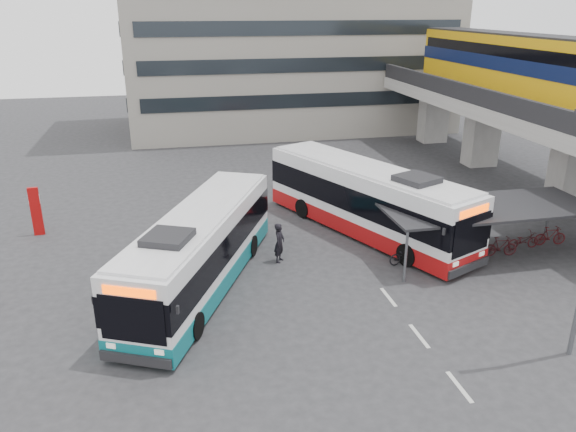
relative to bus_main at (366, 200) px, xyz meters
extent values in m
plane|color=#28282B|center=(-3.97, -7.04, -1.81)|extent=(120.00, 120.00, 0.00)
cube|color=gray|center=(13.03, 0.96, 0.49)|extent=(2.20, 1.60, 4.60)
cube|color=gray|center=(13.03, 10.96, 0.49)|extent=(2.20, 1.60, 4.60)
cube|color=gray|center=(13.03, 18.96, 0.49)|extent=(2.20, 1.60, 4.60)
cube|color=gray|center=(13.03, 4.96, 3.24)|extent=(8.00, 32.00, 0.90)
cube|color=black|center=(9.28, 4.96, 4.24)|extent=(0.35, 32.00, 1.10)
cube|color=#D0970C|center=(13.03, 8.66, 5.79)|extent=(2.90, 20.00, 3.90)
cube|color=#091236|center=(13.03, 8.66, 5.99)|extent=(2.98, 20.02, 0.90)
cube|color=black|center=(13.03, 8.66, 6.79)|extent=(2.96, 19.20, 0.70)
cube|color=black|center=(13.03, 8.66, 7.74)|extent=(2.70, 19.60, 0.25)
cylinder|color=#595B60|center=(-0.27, -2.24, -0.61)|extent=(0.12, 0.12, 2.40)
cylinder|color=#595B60|center=(9.33, -2.24, -0.61)|extent=(0.12, 0.12, 2.40)
cylinder|color=#595B60|center=(-0.27, -5.84, -0.61)|extent=(0.12, 0.12, 2.40)
cube|color=black|center=(4.53, -4.04, 0.67)|extent=(10.00, 4.00, 0.12)
imported|color=black|center=(0.53, -4.04, -1.36)|extent=(1.71, 0.60, 0.90)
imported|color=black|center=(2.13, -4.04, -1.31)|extent=(1.66, 0.47, 1.00)
imported|color=black|center=(3.73, -4.04, -1.36)|extent=(1.72, 0.60, 0.90)
imported|color=black|center=(5.33, -4.04, -1.31)|extent=(1.66, 0.47, 1.00)
imported|color=#350C0F|center=(6.93, -4.04, -1.36)|extent=(1.71, 0.60, 0.90)
imported|color=#3F0C0F|center=(8.53, -4.04, -1.31)|extent=(1.66, 0.47, 1.00)
cube|color=beige|center=(-1.47, -13.04, -1.80)|extent=(0.15, 1.60, 0.01)
cube|color=beige|center=(-1.47, -10.04, -1.80)|extent=(0.15, 1.60, 0.01)
cube|color=beige|center=(-1.47, -7.04, -1.80)|extent=(0.15, 1.60, 0.01)
cube|color=white|center=(-0.01, 0.02, 0.19)|extent=(7.89, 13.14, 3.01)
cube|color=#9A0E0F|center=(-0.01, 0.02, -1.21)|extent=(7.95, 13.19, 0.82)
cube|color=black|center=(-0.01, 0.02, 0.33)|extent=(7.96, 13.18, 1.26)
cube|color=#FF4700|center=(2.66, -5.98, 1.31)|extent=(1.82, 0.87, 0.33)
cube|color=black|center=(1.33, -2.98, 1.93)|extent=(2.24, 2.28, 0.31)
cylinder|color=black|center=(0.50, -4.36, -1.26)|extent=(0.75, 1.13, 1.09)
cylinder|color=black|center=(-0.30, 3.91, -1.26)|extent=(0.75, 1.13, 1.09)
cube|color=white|center=(-8.95, -4.31, 0.06)|extent=(7.55, 12.26, 2.82)
cube|color=#0B6066|center=(-8.95, -4.31, -1.25)|extent=(7.60, 12.32, 0.77)
cube|color=black|center=(-8.95, -4.31, 0.19)|extent=(7.61, 12.31, 1.18)
cube|color=#FF4700|center=(-11.54, -9.90, 1.11)|extent=(1.69, 0.84, 0.31)
cube|color=black|center=(-10.24, -7.11, 1.70)|extent=(2.11, 2.15, 0.29)
cylinder|color=black|center=(-11.72, -7.37, -1.30)|extent=(0.71, 1.06, 1.03)
cylinder|color=black|center=(-6.39, -1.70, -1.30)|extent=(0.71, 1.06, 1.03)
imported|color=black|center=(-5.21, -2.63, -0.85)|extent=(0.75, 0.84, 1.92)
cube|color=#A70A0A|center=(-16.97, 3.32, -0.50)|extent=(0.53, 0.20, 2.62)
cube|color=white|center=(-16.97, 3.32, 0.18)|extent=(0.57, 0.09, 0.52)
camera|label=1|loc=(-9.99, -26.34, 9.61)|focal=35.00mm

